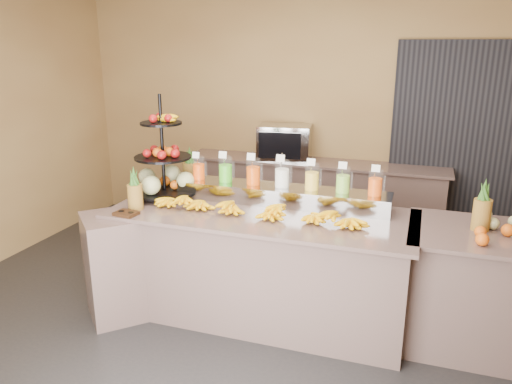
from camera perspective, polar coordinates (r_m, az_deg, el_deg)
The scene contains 20 objects.
ground at distance 4.25m, azimuth -0.73°, elevation -15.56°, with size 6.00×6.00×0.00m, color black.
room_envelope at distance 4.31m, azimuth 5.14°, elevation 11.44°, with size 6.04×5.02×2.82m.
buffet_counter at distance 4.27m, azimuth -1.05°, elevation -8.23°, with size 2.75×1.25×0.93m.
right_counter at distance 4.22m, azimuth 23.96°, elevation -10.11°, with size 1.08×0.88×0.93m.
back_ledge at distance 6.03m, azimuth 6.40°, elevation -0.75°, with size 3.10×0.55×0.93m.
pitcher_tray at distance 4.30m, azimuth 2.96°, elevation -0.36°, with size 1.85×0.30×0.15m, color gray.
juice_pitcher_orange_a at distance 4.53m, azimuth -6.56°, elevation 2.59°, with size 0.11×0.12×0.27m.
juice_pitcher_green at distance 4.42m, azimuth -3.51°, elevation 2.44°, with size 0.12×0.13×0.30m.
juice_pitcher_orange_b at distance 4.33m, azimuth -0.32°, elevation 2.19°, with size 0.12×0.13×0.30m.
juice_pitcher_milk at distance 4.26m, azimuth 2.99°, elevation 1.93°, with size 0.13×0.13×0.31m.
juice_pitcher_lemon at distance 4.20m, azimuth 6.41°, elevation 1.56°, with size 0.12×0.12×0.29m.
juice_pitcher_lime at distance 4.15m, azimuth 9.91°, elevation 1.20°, with size 0.12×0.12×0.28m.
juice_pitcher_orange_c at distance 4.12m, azimuth 13.47°, elevation 0.86°, with size 0.11×0.12×0.28m.
banana_heap at distance 4.02m, azimuth -0.06°, elevation -1.72°, with size 1.80×0.16×0.15m.
fruit_stand at distance 4.55m, azimuth -10.03°, elevation 2.39°, with size 0.80×0.80×0.91m.
condiment_caddy at distance 4.16m, azimuth -14.61°, elevation -2.39°, with size 0.18×0.13×0.03m, color black.
pineapple_left_a at distance 4.26m, azimuth -13.66°, elevation -0.17°, with size 0.13×0.13×0.37m.
pineapple_left_b at distance 4.78m, azimuth -7.53°, elevation 2.22°, with size 0.13×0.13×0.41m.
right_fruit_pile at distance 3.93m, azimuth 26.52°, elevation -3.84°, with size 0.45×0.43×0.24m.
oven_warmer at distance 5.95m, azimuth 3.31°, elevation 5.71°, with size 0.61×0.43×0.41m, color gray.
Camera 1 is at (1.21, -3.38, 2.27)m, focal length 35.00 mm.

